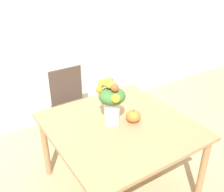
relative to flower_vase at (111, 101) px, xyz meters
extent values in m
plane|color=tan|center=(0.04, -0.07, -0.94)|extent=(12.00, 12.00, 0.00)
cube|color=silver|center=(0.04, 1.45, 0.41)|extent=(8.00, 0.06, 2.70)
cube|color=#9E754C|center=(0.04, -0.07, -0.23)|extent=(1.16, 1.18, 0.03)
cylinder|color=#9E754C|center=(0.56, -0.60, -0.59)|extent=(0.06, 0.06, 0.69)
cylinder|color=#9E754C|center=(-0.48, 0.46, -0.59)|extent=(0.06, 0.06, 0.69)
cylinder|color=#9E754C|center=(0.56, 0.46, -0.59)|extent=(0.06, 0.06, 0.69)
cylinder|color=silver|center=(0.00, 0.00, -0.11)|extent=(0.14, 0.14, 0.22)
cylinder|color=silver|center=(0.00, 0.00, -0.16)|extent=(0.12, 0.12, 0.11)
cylinder|color=#38662D|center=(0.03, 0.00, -0.07)|extent=(0.01, 0.01, 0.26)
cylinder|color=#38662D|center=(0.01, 0.02, -0.07)|extent=(0.00, 0.01, 0.26)
cylinder|color=#38662D|center=(-0.02, 0.01, -0.07)|extent=(0.00, 0.01, 0.26)
cylinder|color=#38662D|center=(-0.02, -0.02, -0.07)|extent=(0.01, 0.01, 0.26)
cylinder|color=#38662D|center=(0.01, -0.03, -0.07)|extent=(0.00, 0.01, 0.26)
ellipsoid|color=#38662D|center=(0.00, 0.00, 0.05)|extent=(0.23, 0.23, 0.14)
sphere|color=yellow|center=(-0.03, 0.03, 0.18)|extent=(0.05, 0.05, 0.05)
sphere|color=#AD9E33|center=(-0.01, -0.02, 0.16)|extent=(0.06, 0.06, 0.06)
sphere|color=#D64C23|center=(0.04, 0.08, 0.14)|extent=(0.06, 0.06, 0.06)
sphere|color=#D64C23|center=(0.01, 0.00, 0.15)|extent=(0.06, 0.06, 0.06)
sphere|color=#AD9E33|center=(-0.03, 0.04, 0.16)|extent=(0.06, 0.06, 0.06)
sphere|color=#AD9E33|center=(0.01, 0.06, 0.15)|extent=(0.06, 0.06, 0.06)
sphere|color=orange|center=(-0.08, 0.07, 0.10)|extent=(0.06, 0.06, 0.06)
sphere|color=#D64C23|center=(0.00, -0.06, 0.15)|extent=(0.07, 0.07, 0.07)
sphere|color=yellow|center=(-0.03, 0.10, 0.13)|extent=(0.07, 0.07, 0.07)
sphere|color=yellow|center=(-0.03, -0.11, 0.08)|extent=(0.07, 0.07, 0.07)
sphere|color=#AD9E33|center=(-0.02, -0.01, 0.16)|extent=(0.06, 0.06, 0.06)
ellipsoid|color=orange|center=(0.17, -0.09, -0.16)|extent=(0.13, 0.13, 0.10)
cylinder|color=brown|center=(0.17, -0.09, -0.11)|extent=(0.02, 0.02, 0.02)
cube|color=#47382D|center=(0.02, 0.80, -0.49)|extent=(0.43, 0.43, 0.02)
cylinder|color=#47382D|center=(-0.15, 0.63, -0.72)|extent=(0.04, 0.04, 0.44)
cylinder|color=#47382D|center=(0.19, 0.63, -0.72)|extent=(0.04, 0.04, 0.44)
cylinder|color=#47382D|center=(-0.16, 0.97, -0.72)|extent=(0.04, 0.04, 0.44)
cylinder|color=#47382D|center=(0.18, 0.97, -0.72)|extent=(0.04, 0.04, 0.44)
cube|color=#47382D|center=(0.01, 1.00, -0.26)|extent=(0.40, 0.03, 0.43)
camera|label=1|loc=(-1.03, -1.61, 1.06)|focal=42.00mm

